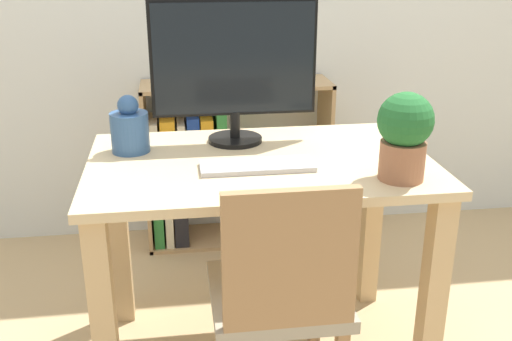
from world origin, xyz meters
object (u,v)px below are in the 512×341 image
at_px(monitor, 234,64).
at_px(chair, 281,296).
at_px(keyboard, 257,166).
at_px(potted_plant, 404,133).
at_px(vase, 130,129).
at_px(bookshelf, 205,164).

xyz_separation_m(monitor, chair, (0.07, -0.57, -0.57)).
xyz_separation_m(keyboard, chair, (0.03, -0.28, -0.30)).
bearing_deg(monitor, keyboard, -82.34).
bearing_deg(potted_plant, monitor, 136.19).
distance_m(monitor, potted_plant, 0.65).
bearing_deg(vase, keyboard, -29.18).
bearing_deg(chair, vase, 139.65).
distance_m(keyboard, chair, 0.41).
distance_m(keyboard, bookshelf, 1.10).
bearing_deg(potted_plant, vase, 155.44).
bearing_deg(monitor, potted_plant, -43.81).
distance_m(monitor, bookshelf, 0.99).
relative_size(monitor, potted_plant, 2.15).
distance_m(monitor, vase, 0.42).
bearing_deg(keyboard, monitor, 97.66).
bearing_deg(bookshelf, keyboard, -83.94).
distance_m(potted_plant, chair, 0.60).
height_order(potted_plant, chair, potted_plant).
height_order(potted_plant, bookshelf, potted_plant).
bearing_deg(bookshelf, vase, -109.89).
height_order(vase, chair, vase).
relative_size(keyboard, potted_plant, 1.35).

